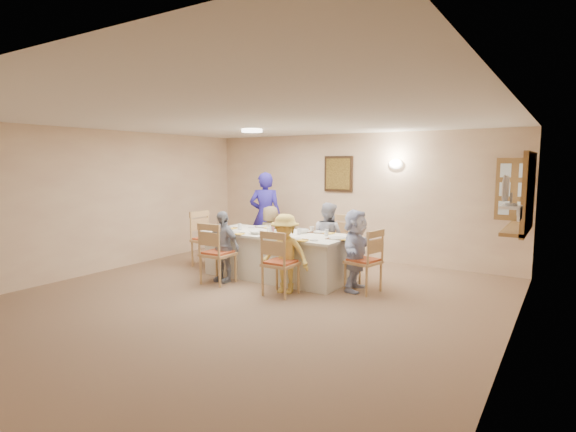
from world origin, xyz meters
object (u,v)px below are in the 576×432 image
Objects in this scene: chair_back_right at (331,244)px; chair_left_end at (208,239)px; chair_back_left at (274,240)px; diner_right_end at (355,250)px; dining_table at (277,255)px; diner_back_left at (271,236)px; diner_front_right at (285,254)px; condiment_ketchup at (275,225)px; chair_front_right at (281,262)px; serving_hatch at (529,193)px; desk_fan at (509,194)px; chair_right_end at (363,260)px; diner_front_left at (223,246)px; caregiver at (265,216)px; chair_front_left at (218,253)px; diner_back_right at (328,238)px.

chair_back_right is 0.99× the size of chair_left_end.
diner_right_end is at bearing -23.06° from chair_back_left.
dining_table is 2.19× the size of diner_back_left.
diner_front_right is at bearing -101.32° from chair_left_end.
chair_back_left is 1.00m from condiment_ketchup.
chair_front_right is 2.29m from chair_left_end.
chair_left_end is (-2.15, -0.80, 0.01)m from chair_back_right.
diner_right_end is (1.42, 0.00, 0.24)m from dining_table.
serving_hatch is 0.61× the size of dining_table.
desk_fan is 0.27× the size of diner_back_left.
condiment_ketchup is (0.53, -0.75, 0.40)m from chair_back_left.
diner_right_end is at bearing -136.47° from chair_front_right.
diner_front_right is 1.07m from diner_right_end.
desk_fan is at bearing -170.96° from chair_front_right.
chair_left_end is 3.10m from chair_right_end.
chair_right_end is (-2.05, -1.05, -1.02)m from serving_hatch.
chair_back_right is at bearing 55.61° from diner_front_left.
chair_left_end is at bearing 149.05° from diner_front_left.
condiment_ketchup is at bearing -164.81° from serving_hatch.
chair_front_right is (-0.00, -1.60, -0.03)m from chair_back_right.
caregiver reaches higher than diner_front_left.
condiment_ketchup is at bearing -55.83° from chair_back_left.
chair_front_right is at bearing -54.59° from chair_back_left.
diner_back_left is 0.91× the size of diner_right_end.
caregiver is at bearing -17.27° from chair_left_end.
serving_hatch is 1.45× the size of chair_left_end.
diner_front_right is at bearing -175.73° from chair_front_left.
chair_back_left is 0.81× the size of diner_front_right.
chair_right_end is at bearing -32.41° from chair_back_right.
chair_front_right is at bearing -38.47° from chair_right_end.
chair_back_right is at bearing -63.36° from chair_left_end.
serving_hatch is at bearing -72.25° from chair_left_end.
desk_fan is 0.26× the size of diner_front_right.
dining_table is at bearing -39.61° from condiment_ketchup.
desk_fan reaches higher than diner_front_right.
chair_left_end is 0.90× the size of diner_front_left.
chair_back_right is 0.82× the size of diner_back_right.
serving_hatch is 6.47× the size of condiment_ketchup.
chair_front_right is at bearing 99.39° from diner_back_right.
chair_back_right is at bearing -128.31° from chair_front_left.
caregiver is at bearing 108.46° from diner_front_left.
chair_front_right is 0.86× the size of diner_back_left.
chair_front_left reaches higher than chair_back_left.
caregiver reaches higher than chair_front_left.
serving_hatch is 4.33m from chair_back_left.
chair_right_end is at bearing 153.80° from diner_back_right.
diner_back_right reaches higher than condiment_ketchup.
diner_back_left is 1.81m from diner_front_right.
desk_fan is 0.29× the size of chair_left_end.
condiment_ketchup is (-0.07, 0.05, 0.50)m from dining_table.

